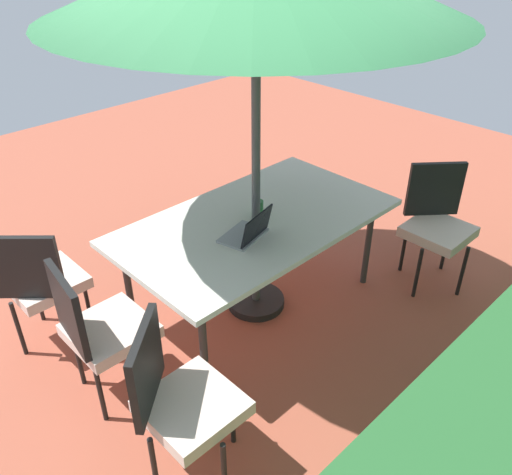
{
  "coord_description": "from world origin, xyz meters",
  "views": [
    {
      "loc": [
        2.26,
        2.32,
        2.66
      ],
      "look_at": [
        0.0,
        0.0,
        0.62
      ],
      "focal_mm": 37.17,
      "sensor_mm": 36.0,
      "label": 1
    }
  ],
  "objects_px": {
    "chair_northwest": "(437,221)",
    "cup": "(258,208)",
    "chair_east": "(99,327)",
    "dining_table": "(256,225)",
    "chair_southeast": "(41,280)",
    "chair_northeast": "(179,398)",
    "laptop": "(248,232)"
  },
  "relations": [
    {
      "from": "cup",
      "to": "laptop",
      "type": "bearing_deg",
      "value": 33.68
    },
    {
      "from": "dining_table",
      "to": "chair_northwest",
      "type": "height_order",
      "value": "chair_northwest"
    },
    {
      "from": "chair_southeast",
      "to": "chair_northeast",
      "type": "bearing_deg",
      "value": 136.19
    },
    {
      "from": "chair_northwest",
      "to": "laptop",
      "type": "bearing_deg",
      "value": -161.34
    },
    {
      "from": "chair_southeast",
      "to": "chair_northwest",
      "type": "xyz_separation_m",
      "value": [
        -2.59,
        1.44,
        0.0
      ]
    },
    {
      "from": "dining_table",
      "to": "chair_southeast",
      "type": "height_order",
      "value": "chair_southeast"
    },
    {
      "from": "chair_southeast",
      "to": "laptop",
      "type": "bearing_deg",
      "value": -173.29
    },
    {
      "from": "chair_northwest",
      "to": "chair_east",
      "type": "bearing_deg",
      "value": -155.97
    },
    {
      "from": "chair_east",
      "to": "cup",
      "type": "distance_m",
      "value": 1.36
    },
    {
      "from": "laptop",
      "to": "chair_southeast",
      "type": "bearing_deg",
      "value": -51.19
    },
    {
      "from": "chair_southeast",
      "to": "cup",
      "type": "height_order",
      "value": "chair_southeast"
    },
    {
      "from": "chair_northwest",
      "to": "dining_table",
      "type": "bearing_deg",
      "value": -169.72
    },
    {
      "from": "dining_table",
      "to": "chair_east",
      "type": "height_order",
      "value": "chair_east"
    },
    {
      "from": "laptop",
      "to": "chair_east",
      "type": "bearing_deg",
      "value": -22.36
    },
    {
      "from": "chair_east",
      "to": "chair_northwest",
      "type": "xyz_separation_m",
      "value": [
        -2.55,
        0.76,
        0.0
      ]
    },
    {
      "from": "dining_table",
      "to": "chair_northeast",
      "type": "distance_m",
      "value": 1.48
    },
    {
      "from": "chair_east",
      "to": "laptop",
      "type": "bearing_deg",
      "value": -90.64
    },
    {
      "from": "chair_northeast",
      "to": "laptop",
      "type": "relative_size",
      "value": 2.65
    },
    {
      "from": "chair_northwest",
      "to": "cup",
      "type": "distance_m",
      "value": 1.47
    },
    {
      "from": "cup",
      "to": "chair_east",
      "type": "bearing_deg",
      "value": 0.6
    },
    {
      "from": "chair_southeast",
      "to": "chair_east",
      "type": "bearing_deg",
      "value": 137.18
    },
    {
      "from": "chair_northwest",
      "to": "cup",
      "type": "xyz_separation_m",
      "value": [
        1.22,
        -0.77,
        0.28
      ]
    },
    {
      "from": "dining_table",
      "to": "cup",
      "type": "xyz_separation_m",
      "value": [
        -0.04,
        -0.03,
        0.11
      ]
    },
    {
      "from": "chair_southeast",
      "to": "laptop",
      "type": "height_order",
      "value": "laptop"
    },
    {
      "from": "chair_southeast",
      "to": "dining_table",
      "type": "bearing_deg",
      "value": -163.82
    },
    {
      "from": "chair_east",
      "to": "chair_northeast",
      "type": "bearing_deg",
      "value": -170.87
    },
    {
      "from": "chair_east",
      "to": "chair_northeast",
      "type": "height_order",
      "value": "same"
    },
    {
      "from": "chair_southeast",
      "to": "chair_northeast",
      "type": "height_order",
      "value": "same"
    },
    {
      "from": "chair_east",
      "to": "laptop",
      "type": "relative_size",
      "value": 2.65
    },
    {
      "from": "chair_southeast",
      "to": "chair_northeast",
      "type": "relative_size",
      "value": 1.0
    },
    {
      "from": "chair_northeast",
      "to": "chair_east",
      "type": "bearing_deg",
      "value": 50.19
    },
    {
      "from": "dining_table",
      "to": "chair_southeast",
      "type": "bearing_deg",
      "value": -27.87
    }
  ]
}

